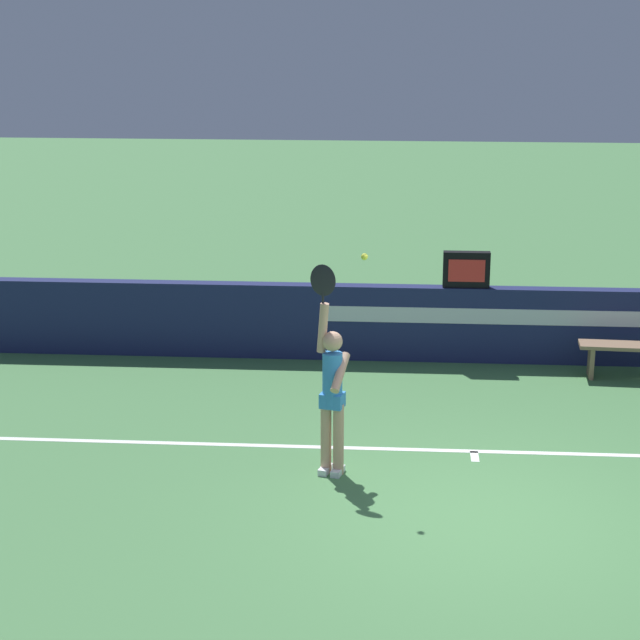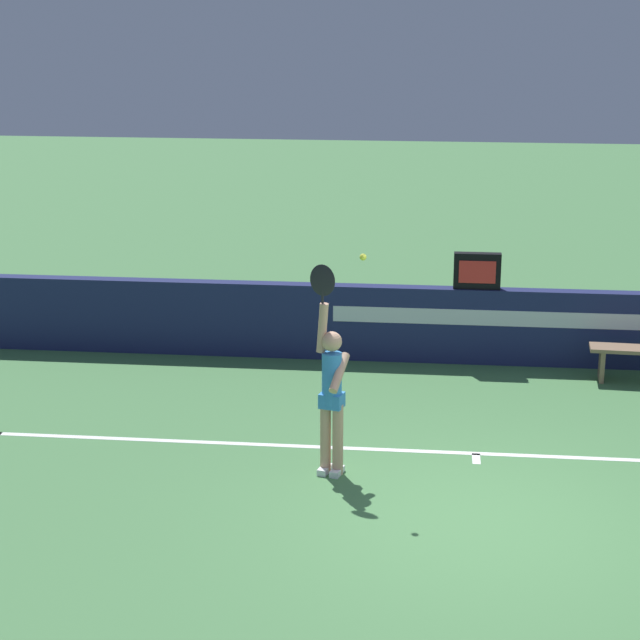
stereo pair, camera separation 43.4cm
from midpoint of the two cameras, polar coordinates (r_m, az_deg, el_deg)
name	(u,v)px [view 2 (the right image)]	position (r m, az deg, el deg)	size (l,w,h in m)	color
ground_plane	(480,519)	(11.57, 9.17, -9.90)	(60.00, 60.00, 0.00)	#477C46
court_lines	(483,560)	(10.81, 9.38, -11.87)	(11.41, 5.19, 0.00)	white
back_wall	(472,326)	(16.07, 8.43, -0.29)	(15.25, 0.24, 1.08)	navy
speed_display	(477,271)	(15.86, 8.72, 2.46)	(0.65, 0.15, 0.51)	black
tennis_player	(331,390)	(12.10, 1.60, -3.56)	(0.44, 0.46, 2.34)	tan
tennis_ball	(363,257)	(11.46, 3.27, 3.19)	(0.07, 0.07, 0.07)	#D2DB37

